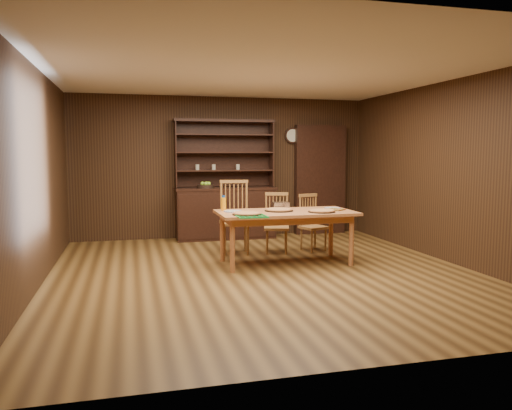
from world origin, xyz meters
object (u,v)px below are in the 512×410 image
object	(u,v)px
china_hutch	(225,206)
chair_center	(277,221)
dining_table	(286,217)
chair_left	(235,214)
chair_right	(311,221)
juice_bottle	(223,204)

from	to	relation	value
china_hutch	chair_center	world-z (taller)	china_hutch
china_hutch	dining_table	distance (m)	2.32
chair_left	chair_right	size ratio (longest dim) A/B	1.26
china_hutch	dining_table	world-z (taller)	china_hutch
dining_table	juice_bottle	bearing A→B (deg)	159.22
chair_left	dining_table	bearing A→B (deg)	-53.43
juice_bottle	chair_right	bearing A→B (deg)	18.93
chair_center	chair_right	distance (m)	0.59
chair_right	dining_table	bearing A→B (deg)	-147.90
dining_table	chair_center	world-z (taller)	chair_center
chair_right	juice_bottle	bearing A→B (deg)	-179.27
dining_table	chair_center	xyz separation A→B (m)	(0.11, 0.83, -0.17)
china_hutch	chair_center	distance (m)	1.55
china_hutch	chair_left	xyz separation A→B (m)	(-0.11, -1.34, 0.01)
chair_center	chair_right	size ratio (longest dim) A/B	1.04
chair_left	juice_bottle	xyz separation A→B (m)	(-0.29, -0.62, 0.24)
chair_left	chair_center	size ratio (longest dim) A/B	1.21
china_hutch	chair_left	distance (m)	1.35
chair_left	juice_bottle	distance (m)	0.73
dining_table	chair_right	xyz separation A→B (m)	(0.70, 0.84, -0.19)
china_hutch	juice_bottle	xyz separation A→B (m)	(-0.40, -1.97, 0.25)
dining_table	chair_left	distance (m)	1.09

